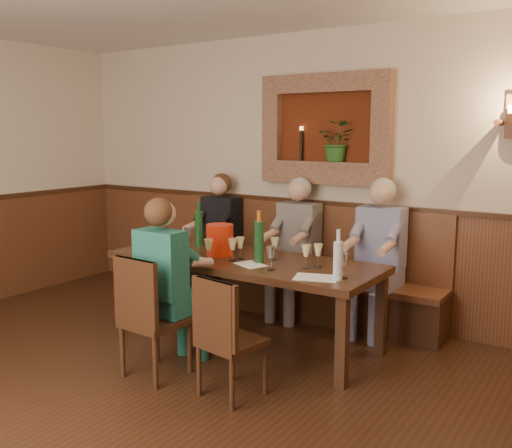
{
  "coord_description": "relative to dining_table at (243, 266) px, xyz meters",
  "views": [
    {
      "loc": [
        2.76,
        -2.08,
        1.83
      ],
      "look_at": [
        0.1,
        1.9,
        1.05
      ],
      "focal_mm": 40.0,
      "sensor_mm": 36.0,
      "label": 1
    }
  ],
  "objects": [
    {
      "name": "room_shell",
      "position": [
        0.0,
        -1.85,
        1.21
      ],
      "size": [
        6.04,
        6.04,
        2.82
      ],
      "color": "beige",
      "rests_on": "ground"
    },
    {
      "name": "ground_plane",
      "position": [
        0.0,
        -1.85,
        -0.68
      ],
      "size": [
        6.0,
        6.0,
        0.0
      ],
      "primitive_type": "plane",
      "color": "black",
      "rests_on": "ground"
    },
    {
      "name": "wall_niche",
      "position": [
        0.24,
        1.09,
        1.13
      ],
      "size": [
        1.36,
        0.3,
        1.06
      ],
      "color": "#521E0B",
      "rests_on": "ground"
    },
    {
      "name": "bench",
      "position": [
        0.0,
        0.94,
        -0.35
      ],
      "size": [
        3.0,
        0.45,
        1.11
      ],
      "color": "#381E0F",
      "rests_on": "ground"
    },
    {
      "name": "chair_near_left",
      "position": [
        -0.15,
        -0.96,
        -0.4
      ],
      "size": [
        0.43,
        0.43,
        0.94
      ],
      "rotation": [
        0.0,
        0.0,
        -0.05
      ],
      "color": "#341E0F",
      "rests_on": "ground"
    },
    {
      "name": "spittoon_bucket",
      "position": [
        -0.24,
        -0.01,
        0.21
      ],
      "size": [
        0.31,
        0.31,
        0.27
      ],
      "primitive_type": "cylinder",
      "rotation": [
        0.0,
        0.0,
        -0.35
      ],
      "color": "red",
      "rests_on": "dining_table"
    },
    {
      "name": "wine_glass_8",
      "position": [
        1.01,
        -0.15,
        0.17
      ],
      "size": [
        0.08,
        0.08,
        0.19
      ],
      "primitive_type": null,
      "color": "white",
      "rests_on": "dining_table"
    },
    {
      "name": "wine_glass_2",
      "position": [
        -0.54,
        -0.22,
        0.17
      ],
      "size": [
        0.08,
        0.08,
        0.19
      ],
      "primitive_type": null,
      "color": "#E6DA89",
      "rests_on": "dining_table"
    },
    {
      "name": "wainscoting",
      "position": [
        0.0,
        -1.85,
        -0.09
      ],
      "size": [
        6.02,
        6.02,
        1.15
      ],
      "color": "#542D18",
      "rests_on": "ground"
    },
    {
      "name": "wine_glass_10",
      "position": [
        0.63,
        -0.02,
        0.17
      ],
      "size": [
        0.08,
        0.08,
        0.19
      ],
      "primitive_type": null,
      "color": "#E6DA89",
      "rests_on": "dining_table"
    },
    {
      "name": "wine_glass_7",
      "position": [
        0.7,
        0.06,
        0.17
      ],
      "size": [
        0.08,
        0.08,
        0.19
      ],
      "primitive_type": null,
      "color": "#E6DA89",
      "rests_on": "dining_table"
    },
    {
      "name": "tasting_sheet_d",
      "position": [
        -0.35,
        -0.28,
        0.08
      ],
      "size": [
        0.32,
        0.25,
        0.0
      ],
      "primitive_type": "cube",
      "rotation": [
        0.0,
        0.0,
        -0.16
      ],
      "color": "white",
      "rests_on": "dining_table"
    },
    {
      "name": "person_bench_left",
      "position": [
        -0.94,
        0.84,
        -0.1
      ],
      "size": [
        0.4,
        0.5,
        1.39
      ],
      "color": "black",
      "rests_on": "ground"
    },
    {
      "name": "wine_glass_6",
      "position": [
        0.43,
        -0.23,
        0.17
      ],
      "size": [
        0.08,
        0.08,
        0.19
      ],
      "primitive_type": null,
      "color": "white",
      "rests_on": "dining_table"
    },
    {
      "name": "person_chair_front",
      "position": [
        -0.14,
        -0.78,
        -0.12
      ],
      "size": [
        0.39,
        0.48,
        1.35
      ],
      "color": "#1B545E",
      "rests_on": "ground"
    },
    {
      "name": "tasting_sheet_c",
      "position": [
        0.84,
        -0.25,
        0.08
      ],
      "size": [
        0.38,
        0.32,
        0.0
      ],
      "primitive_type": "cube",
      "rotation": [
        0.0,
        0.0,
        0.33
      ],
      "color": "white",
      "rests_on": "dining_table"
    },
    {
      "name": "dining_table",
      "position": [
        0.0,
        0.0,
        0.0
      ],
      "size": [
        2.4,
        0.9,
        0.75
      ],
      "color": "#341E0F",
      "rests_on": "ground"
    },
    {
      "name": "chair_near_right",
      "position": [
        0.53,
        -0.92,
        -0.42
      ],
      "size": [
        0.44,
        0.44,
        0.86
      ],
      "rotation": [
        0.0,
        0.0,
        -0.16
      ],
      "color": "#341E0F",
      "rests_on": "ground"
    },
    {
      "name": "wine_bottle_green_a",
      "position": [
        0.21,
        -0.06,
        0.26
      ],
      "size": [
        0.09,
        0.09,
        0.44
      ],
      "rotation": [
        0.0,
        0.0,
        -0.1
      ],
      "color": "#19471E",
      "rests_on": "dining_table"
    },
    {
      "name": "water_bottle",
      "position": [
        1.0,
        -0.21,
        0.23
      ],
      "size": [
        0.08,
        0.08,
        0.38
      ],
      "rotation": [
        0.0,
        0.0,
        0.1
      ],
      "color": "silver",
      "rests_on": "dining_table"
    },
    {
      "name": "wine_glass_1",
      "position": [
        -0.69,
        0.08,
        0.17
      ],
      "size": [
        0.08,
        0.08,
        0.19
      ],
      "primitive_type": null,
      "color": "white",
      "rests_on": "dining_table"
    },
    {
      "name": "wine_glass_11",
      "position": [
        0.01,
        -0.05,
        0.17
      ],
      "size": [
        0.08,
        0.08,
        0.19
      ],
      "primitive_type": null,
      "color": "#E6DA89",
      "rests_on": "dining_table"
    },
    {
      "name": "person_bench_right",
      "position": [
        0.88,
        0.84,
        -0.09
      ],
      "size": [
        0.42,
        0.51,
        1.42
      ],
      "color": "navy",
      "rests_on": "ground"
    },
    {
      "name": "tasting_sheet_a",
      "position": [
        -0.88,
        -0.15,
        0.08
      ],
      "size": [
        0.31,
        0.27,
        0.0
      ],
      "primitive_type": "cube",
      "rotation": [
        0.0,
        0.0,
        0.37
      ],
      "color": "white",
      "rests_on": "dining_table"
    },
    {
      "name": "person_bench_mid",
      "position": [
        0.03,
        0.84,
        -0.1
      ],
      "size": [
        0.41,
        0.5,
        1.39
      ],
      "color": "#534E4C",
      "rests_on": "ground"
    },
    {
      "name": "tasting_sheet_b",
      "position": [
        0.19,
        -0.17,
        0.08
      ],
      "size": [
        0.3,
        0.26,
        0.0
      ],
      "primitive_type": "cube",
      "rotation": [
        0.0,
        0.0,
        -0.38
      ],
      "color": "white",
      "rests_on": "dining_table"
    },
    {
      "name": "wine_glass_9",
      "position": [
        -0.17,
        -0.27,
        0.17
      ],
      "size": [
        0.08,
        0.08,
        0.19
      ],
      "primitive_type": null,
      "color": "#E6DA89",
      "rests_on": "dining_table"
    },
    {
      "name": "wine_glass_4",
      "position": [
        -0.01,
        -0.14,
        0.17
      ],
      "size": [
        0.08,
        0.08,
        0.19
      ],
      "primitive_type": null,
      "color": "#E6DA89",
      "rests_on": "dining_table"
    },
    {
      "name": "wine_glass_0",
      "position": [
        -0.96,
        -0.16,
        0.17
      ],
      "size": [
        0.08,
        0.08,
        0.19
      ],
      "primitive_type": null,
      "color": "#E6DA89",
      "rests_on": "dining_table"
    },
    {
      "name": "wine_bottle_green_b",
      "position": [
        -0.65,
        0.2,
        0.25
      ],
      "size": [
        0.1,
        0.1,
        0.42
      ],
      "rotation": [
        0.0,
        0.0,
        0.32
      ],
      "color": "#19471E",
      "rests_on": "dining_table"
    },
    {
      "name": "wine_glass_5",
      "position": [
        0.26,
        0.1,
        0.17
      ],
      "size": [
        0.08,
        0.08,
        0.19
      ],
      "primitive_type": null,
      "color": "#E6DA89",
      "rests_on": "dining_table"
    },
    {
      "name": "wine_glass_3",
      "position": [
        -0.36,
        0.1,
        0.17
      ],
      "size": [
        0.08,
        0.08,
        0.19
      ],
      "primitive_type": null,
      "color": "white",
      "rests_on": "dining_table"
    }
  ]
}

